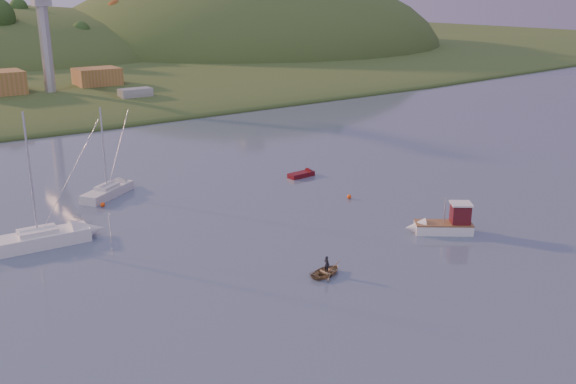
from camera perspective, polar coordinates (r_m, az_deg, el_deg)
hill_right at (r=244.90m, az=-3.44°, el=12.24°), size 150.00×130.00×60.00m
wharf at (r=141.50m, az=-19.29°, el=7.98°), size 42.00×16.00×2.40m
shed_east at (r=145.30m, az=-16.59°, el=9.74°), size 9.00×7.00×4.00m
dock_crane at (r=135.77m, az=-20.78°, el=14.28°), size 3.20×28.00×20.30m
fishing_boat at (r=62.79m, az=13.30°, el=-2.79°), size 6.24×5.33×4.03m
sailboat_near at (r=74.77m, az=-15.77°, el=0.11°), size 7.21×5.93×10.08m
sailboat_far at (r=62.26m, az=-21.31°, el=-3.84°), size 8.98×3.08×12.30m
canoe at (r=52.60m, az=3.45°, el=-7.07°), size 3.38×2.70×0.63m
paddler at (r=52.44m, az=3.46°, el=-6.68°), size 0.43×0.57×1.41m
red_tender at (r=80.22m, az=1.59°, el=1.65°), size 4.09×1.66×1.36m
work_vessel at (r=131.64m, az=-13.37°, el=7.90°), size 14.69×5.34×3.77m
buoy_1 at (r=71.58m, az=5.46°, el=-0.42°), size 0.50×0.50×0.50m
buoy_3 at (r=71.45m, az=-16.15°, el=-1.08°), size 0.50×0.50×0.50m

